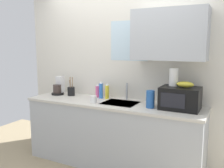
# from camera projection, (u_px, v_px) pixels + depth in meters

# --- Properties ---
(kitchen_wall_assembly) EXTENTS (3.23, 0.42, 2.50)m
(kitchen_wall_assembly) POSITION_uv_depth(u_px,v_px,m) (130.00, 68.00, 3.50)
(kitchen_wall_assembly) COLOR silver
(kitchen_wall_assembly) RESTS_ON ground
(counter_unit) EXTENTS (2.46, 0.63, 0.90)m
(counter_unit) POSITION_uv_depth(u_px,v_px,m) (112.00, 133.00, 3.42)
(counter_unit) COLOR #B2B7BC
(counter_unit) RESTS_ON ground
(sink_faucet) EXTENTS (0.03, 0.03, 0.24)m
(sink_faucet) POSITION_uv_depth(u_px,v_px,m) (127.00, 91.00, 3.50)
(sink_faucet) COLOR #B2B5BA
(sink_faucet) RESTS_ON counter_unit
(microwave) EXTENTS (0.46, 0.35, 0.27)m
(microwave) POSITION_uv_depth(u_px,v_px,m) (180.00, 98.00, 2.97)
(microwave) COLOR black
(microwave) RESTS_ON counter_unit
(banana_bunch) EXTENTS (0.20, 0.11, 0.07)m
(banana_bunch) POSITION_uv_depth(u_px,v_px,m) (185.00, 84.00, 2.92)
(banana_bunch) COLOR gold
(banana_bunch) RESTS_ON microwave
(paper_towel_roll) EXTENTS (0.11, 0.11, 0.22)m
(paper_towel_roll) POSITION_uv_depth(u_px,v_px,m) (174.00, 77.00, 3.02)
(paper_towel_roll) COLOR white
(paper_towel_roll) RESTS_ON microwave
(coffee_maker) EXTENTS (0.19, 0.21, 0.28)m
(coffee_maker) POSITION_uv_depth(u_px,v_px,m) (59.00, 88.00, 3.88)
(coffee_maker) COLOR black
(coffee_maker) RESTS_ON counter_unit
(dish_soap_bottle_yellow) EXTENTS (0.06, 0.06, 0.23)m
(dish_soap_bottle_yellow) POSITION_uv_depth(u_px,v_px,m) (107.00, 91.00, 3.56)
(dish_soap_bottle_yellow) COLOR yellow
(dish_soap_bottle_yellow) RESTS_ON counter_unit
(dish_soap_bottle_blue) EXTENTS (0.06, 0.06, 0.25)m
(dish_soap_bottle_blue) POSITION_uv_depth(u_px,v_px,m) (101.00, 90.00, 3.59)
(dish_soap_bottle_blue) COLOR blue
(dish_soap_bottle_blue) RESTS_ON counter_unit
(dish_soap_bottle_pink) EXTENTS (0.06, 0.06, 0.20)m
(dish_soap_bottle_pink) POSITION_uv_depth(u_px,v_px,m) (98.00, 91.00, 3.68)
(dish_soap_bottle_pink) COLOR #E55999
(dish_soap_bottle_pink) RESTS_ON counter_unit
(cereal_canister) EXTENTS (0.10, 0.10, 0.21)m
(cereal_canister) POSITION_uv_depth(u_px,v_px,m) (150.00, 99.00, 3.04)
(cereal_canister) COLOR #2659A5
(cereal_canister) RESTS_ON counter_unit
(mug_white) EXTENTS (0.08, 0.08, 0.09)m
(mug_white) POSITION_uv_depth(u_px,v_px,m) (93.00, 99.00, 3.32)
(mug_white) COLOR white
(mug_white) RESTS_ON counter_unit
(utensil_crock) EXTENTS (0.11, 0.11, 0.29)m
(utensil_crock) POSITION_uv_depth(u_px,v_px,m) (71.00, 91.00, 3.79)
(utensil_crock) COLOR black
(utensil_crock) RESTS_ON counter_unit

